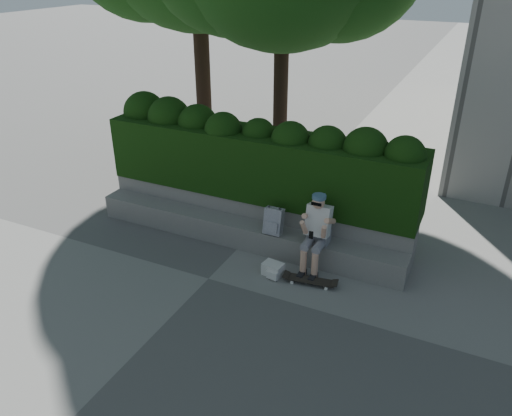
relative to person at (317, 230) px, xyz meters
The scene contains 8 objects.
ground 1.98m from the person, 144.25° to the right, with size 80.00×80.00×0.00m, color slate.
bench_ledge 1.59m from the person, behind, with size 6.00×0.45×0.45m, color gray.
planter_wall 1.67m from the person, 156.14° to the left, with size 6.00×0.50×0.75m, color gray.
hedge 1.83m from the person, 149.30° to the left, with size 6.00×1.00×1.20m, color black.
person is the anchor object (origin of this frame).
skateboard 0.84m from the person, 79.36° to the right, with size 0.82×0.31×0.08m.
backpack_plaid 0.82m from the person, behind, with size 0.32×0.17×0.47m, color #AAA9AE.
backpack_ground 0.99m from the person, 138.97° to the right, with size 0.33×0.24×0.22m, color silver.
Camera 1 is at (3.68, -5.86, 4.79)m, focal length 35.00 mm.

